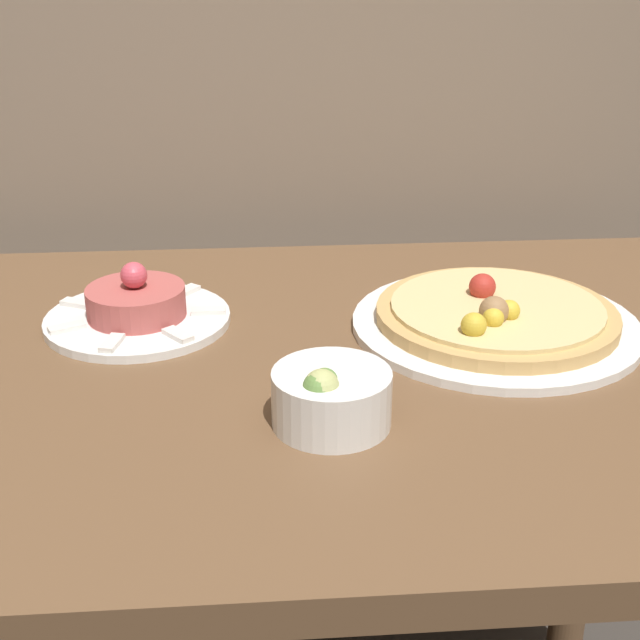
{
  "coord_description": "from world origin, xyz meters",
  "views": [
    {
      "loc": [
        -0.05,
        -0.48,
        1.19
      ],
      "look_at": [
        0.02,
        0.38,
        0.81
      ],
      "focal_mm": 50.0,
      "sensor_mm": 36.0,
      "label": 1
    }
  ],
  "objects": [
    {
      "name": "small_bowl",
      "position": [
        0.02,
        0.23,
        0.8
      ],
      "size": [
        0.11,
        0.11,
        0.07
      ],
      "color": "white",
      "rests_on": "dining_table"
    },
    {
      "name": "tartare_plate",
      "position": [
        -0.18,
        0.48,
        0.79
      ],
      "size": [
        0.21,
        0.21,
        0.08
      ],
      "color": "white",
      "rests_on": "dining_table"
    },
    {
      "name": "pizza_plate",
      "position": [
        0.22,
        0.43,
        0.78
      ],
      "size": [
        0.33,
        0.33,
        0.06
      ],
      "color": "white",
      "rests_on": "dining_table"
    },
    {
      "name": "dining_table",
      "position": [
        0.0,
        0.37,
        0.64
      ],
      "size": [
        1.06,
        0.74,
        0.77
      ],
      "color": "brown",
      "rests_on": "ground_plane"
    }
  ]
}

